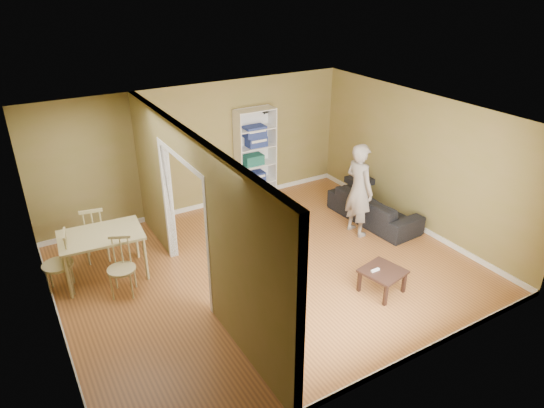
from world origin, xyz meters
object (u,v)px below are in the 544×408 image
at_px(sofa, 374,204).
at_px(chair_left, 57,263).
at_px(person, 360,182).
at_px(dining_table, 101,238).
at_px(bookshelf, 254,155).
at_px(coffee_table, 383,274).
at_px(chair_far, 95,232).
at_px(chair_near, 121,268).

xyz_separation_m(sofa, chair_left, (-5.77, 0.67, 0.13)).
height_order(person, dining_table, person).
relative_size(bookshelf, dining_table, 1.58).
height_order(bookshelf, coffee_table, bookshelf).
bearing_deg(coffee_table, sofa, 51.92).
xyz_separation_m(bookshelf, coffee_table, (0.05, -4.03, -0.67)).
xyz_separation_m(dining_table, chair_far, (0.01, 0.63, -0.20)).
bearing_deg(dining_table, chair_near, -78.64).
height_order(sofa, chair_near, chair_near).
distance_m(bookshelf, chair_near, 4.02).
bearing_deg(person, sofa, -73.83).
relative_size(person, coffee_table, 3.57).
bearing_deg(chair_far, sofa, 175.41).
relative_size(sofa, chair_left, 1.93).
height_order(chair_near, chair_far, chair_far).
xyz_separation_m(person, dining_table, (-4.47, 0.91, -0.33)).
bearing_deg(sofa, bookshelf, 31.89).
height_order(dining_table, chair_left, chair_left).
xyz_separation_m(person, bookshelf, (-0.92, 2.34, -0.04)).
height_order(dining_table, chair_near, chair_near).
distance_m(person, dining_table, 4.57).
xyz_separation_m(coffee_table, chair_near, (-3.47, 1.99, 0.14)).
bearing_deg(sofa, coffee_table, 138.49).
bearing_deg(chair_left, sofa, 93.55).
bearing_deg(chair_far, dining_table, 99.32).
bearing_deg(bookshelf, coffee_table, -89.32).
height_order(sofa, chair_far, chair_far).
relative_size(sofa, person, 0.94).
height_order(person, chair_near, person).
bearing_deg(coffee_table, bookshelf, 90.68).
height_order(sofa, coffee_table, sofa).
relative_size(chair_left, chair_near, 1.09).
xyz_separation_m(bookshelf, chair_far, (-3.53, -0.80, -0.49)).
distance_m(sofa, person, 0.92).
xyz_separation_m(sofa, chair_near, (-4.94, 0.11, 0.09)).
bearing_deg(chair_near, bookshelf, 55.58).
distance_m(dining_table, chair_near, 0.67).
distance_m(person, chair_near, 4.39).
bearing_deg(chair_far, person, 171.27).
bearing_deg(dining_table, sofa, -8.08).
distance_m(chair_near, chair_far, 1.25).
xyz_separation_m(bookshelf, chair_left, (-4.24, -1.48, -0.49)).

